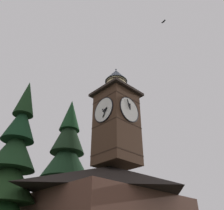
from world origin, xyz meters
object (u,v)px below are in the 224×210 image
object	(u,v)px
pine_tree_aside	(9,176)
flying_bird_high	(164,22)
clock_tower	(116,118)
pine_tree_behind	(64,183)
moon	(48,170)

from	to	relation	value
pine_tree_aside	flying_bird_high	xyz separation A→B (m)	(-8.68, 8.75, 15.37)
pine_tree_aside	flying_bird_high	size ratio (longest dim) A/B	27.37
clock_tower	pine_tree_behind	size ratio (longest dim) A/B	0.65
pine_tree_behind	flying_bird_high	world-z (taller)	flying_bird_high
pine_tree_behind	moon	world-z (taller)	moon
flying_bird_high	clock_tower	bearing A→B (deg)	-78.49
pine_tree_behind	moon	size ratio (longest dim) A/B	9.74
moon	flying_bird_high	distance (m)	46.01
clock_tower	pine_tree_behind	distance (m)	7.97
clock_tower	moon	distance (m)	41.14
pine_tree_behind	flying_bird_high	xyz separation A→B (m)	(-2.32, 11.72, 14.41)
pine_tree_behind	pine_tree_aside	size ratio (longest dim) A/B	1.15
flying_bird_high	moon	bearing A→B (deg)	-107.07
pine_tree_aside	flying_bird_high	bearing A→B (deg)	134.77
moon	pine_tree_behind	bearing A→B (deg)	63.83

